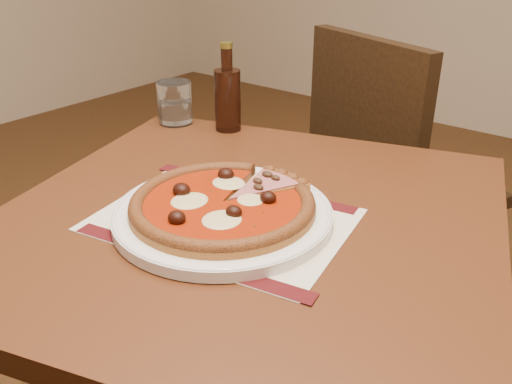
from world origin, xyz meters
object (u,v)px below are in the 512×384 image
(water_glass, at_px, (175,103))
(bottle, at_px, (228,97))
(chair_far, at_px, (387,171))
(plate, at_px, (223,214))
(table, at_px, (249,264))
(pizza, at_px, (222,203))

(water_glass, relative_size, bottle, 0.50)
(chair_far, height_order, plate, chair_far)
(table, relative_size, bottle, 5.03)
(chair_far, distance_m, water_glass, 0.67)
(chair_far, bearing_deg, plate, 117.34)
(chair_far, xyz_separation_m, bottle, (-0.19, -0.48, 0.30))
(chair_far, bearing_deg, water_glass, 79.65)
(plate, distance_m, pizza, 0.02)
(water_glass, height_order, bottle, bottle)
(table, bearing_deg, pizza, -108.78)
(plate, xyz_separation_m, water_glass, (-0.41, 0.29, 0.04))
(bottle, bearing_deg, table, -44.43)
(plate, xyz_separation_m, bottle, (-0.28, 0.33, 0.07))
(table, bearing_deg, bottle, 135.57)
(chair_far, height_order, water_glass, chair_far)
(table, height_order, bottle, bottle)
(table, distance_m, plate, 0.12)
(pizza, bearing_deg, plate, 78.13)
(table, xyz_separation_m, bottle, (-0.29, 0.29, 0.18))
(table, height_order, water_glass, water_glass)
(table, relative_size, water_glass, 10.12)
(plate, bearing_deg, table, 71.20)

